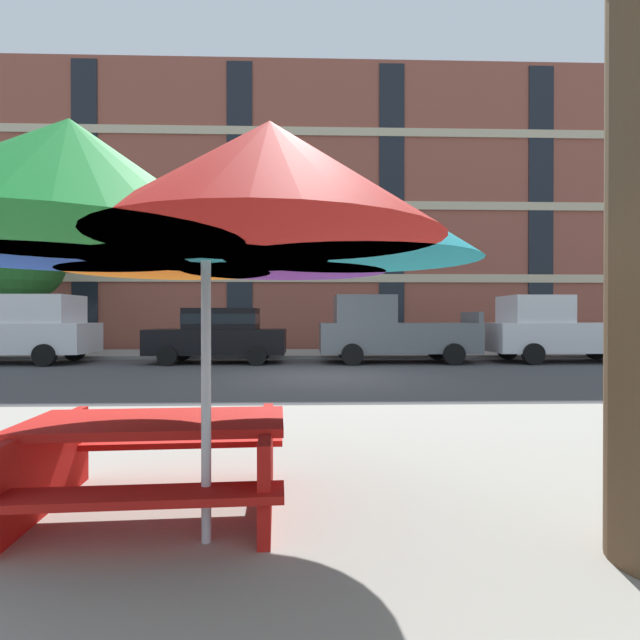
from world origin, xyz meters
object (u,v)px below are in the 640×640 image
object	(u,v)px
pickup_white	(18,332)
pickup_white_midblock	(560,331)
street_tree_left	(21,265)
patio_umbrella	(206,215)
picnic_table	(157,458)
pickup_gray	(390,331)
sedan_black	(219,334)

from	to	relation	value
pickup_white	pickup_white_midblock	xyz separation A→B (m)	(17.69, 0.00, 0.00)
pickup_white_midblock	street_tree_left	distance (m)	19.48
pickup_white	pickup_white_midblock	distance (m)	17.69
patio_umbrella	pickup_white_midblock	bearing A→B (deg)	54.51
pickup_white_midblock	picnic_table	xyz separation A→B (m)	(-9.51, -12.19, -0.54)
pickup_gray	sedan_black	bearing A→B (deg)	-180.00
pickup_gray	picnic_table	xyz separation A→B (m)	(-3.85, -12.19, -0.54)
pickup_gray	pickup_white	bearing A→B (deg)	180.00
pickup_white_midblock	street_tree_left	bearing A→B (deg)	172.04
sedan_black	pickup_gray	size ratio (longest dim) A/B	0.86
patio_umbrella	picnic_table	world-z (taller)	patio_umbrella
street_tree_left	picnic_table	world-z (taller)	street_tree_left
street_tree_left	pickup_white	bearing A→B (deg)	-61.46
patio_umbrella	sedan_black	bearing A→B (deg)	99.84
pickup_white	street_tree_left	bearing A→B (deg)	118.54
pickup_white_midblock	patio_umbrella	xyz separation A→B (m)	(-9.06, -12.70, 1.09)
pickup_white_midblock	picnic_table	bearing A→B (deg)	-127.97
patio_umbrella	pickup_gray	bearing A→B (deg)	75.05
picnic_table	pickup_white_midblock	bearing A→B (deg)	52.03
pickup_gray	pickup_white_midblock	xyz separation A→B (m)	(5.66, 0.00, 0.00)
picnic_table	patio_umbrella	bearing A→B (deg)	-48.38
pickup_white	sedan_black	xyz separation A→B (m)	(6.43, -0.00, -0.08)
pickup_white	pickup_gray	size ratio (longest dim) A/B	1.00
patio_umbrella	picnic_table	size ratio (longest dim) A/B	1.78
pickup_white	picnic_table	xyz separation A→B (m)	(8.18, -12.19, -0.54)
patio_umbrella	street_tree_left	bearing A→B (deg)	123.27
pickup_gray	patio_umbrella	world-z (taller)	patio_umbrella
street_tree_left	patio_umbrella	bearing A→B (deg)	-56.73
pickup_gray	street_tree_left	size ratio (longest dim) A/B	1.01
pickup_white_midblock	patio_umbrella	world-z (taller)	patio_umbrella
sedan_black	street_tree_left	size ratio (longest dim) A/B	0.87
pickup_gray	pickup_white_midblock	bearing A→B (deg)	0.00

